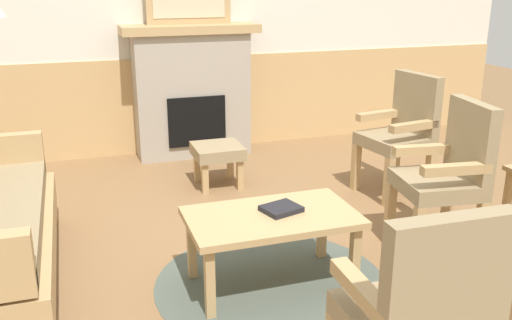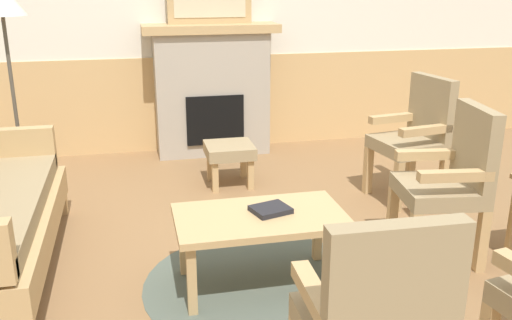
% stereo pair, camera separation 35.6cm
% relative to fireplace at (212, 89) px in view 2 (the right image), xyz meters
% --- Properties ---
extents(ground_plane, '(14.00, 14.00, 0.00)m').
position_rel_fireplace_xyz_m(ground_plane, '(0.00, -2.35, -0.65)').
color(ground_plane, olive).
extents(wall_back, '(7.20, 0.14, 2.70)m').
position_rel_fireplace_xyz_m(wall_back, '(0.00, 0.25, 0.66)').
color(wall_back, silver).
rests_on(wall_back, ground_plane).
extents(fireplace, '(1.30, 0.44, 1.28)m').
position_rel_fireplace_xyz_m(fireplace, '(0.00, 0.00, 0.00)').
color(fireplace, '#A39989').
rests_on(fireplace, ground_plane).
extents(coffee_table, '(0.96, 0.56, 0.44)m').
position_rel_fireplace_xyz_m(coffee_table, '(-0.12, -2.64, -0.27)').
color(coffee_table, tan).
rests_on(coffee_table, ground_plane).
extents(round_rug, '(1.37, 1.37, 0.01)m').
position_rel_fireplace_xyz_m(round_rug, '(-0.12, -2.64, -0.65)').
color(round_rug, '#4C564C').
rests_on(round_rug, ground_plane).
extents(book_on_table, '(0.25, 0.22, 0.03)m').
position_rel_fireplace_xyz_m(book_on_table, '(-0.05, -2.62, -0.20)').
color(book_on_table, black).
rests_on(book_on_table, coffee_table).
extents(footstool, '(0.40, 0.40, 0.36)m').
position_rel_fireplace_xyz_m(footstool, '(0.00, -0.96, -0.37)').
color(footstool, tan).
rests_on(footstool, ground_plane).
extents(armchair_near_fireplace, '(0.55, 0.55, 0.98)m').
position_rel_fireplace_xyz_m(armchair_near_fireplace, '(1.39, -1.57, -0.11)').
color(armchair_near_fireplace, tan).
rests_on(armchair_near_fireplace, ground_plane).
extents(armchair_by_window_left, '(0.54, 0.54, 0.98)m').
position_rel_fireplace_xyz_m(armchair_by_window_left, '(1.11, -2.55, -0.11)').
color(armchair_by_window_left, tan).
rests_on(armchair_by_window_left, ground_plane).
extents(floor_lamp_by_couch, '(0.36, 0.36, 1.68)m').
position_rel_fireplace_xyz_m(floor_lamp_by_couch, '(-1.70, -0.75, 0.80)').
color(floor_lamp_by_couch, '#332D28').
rests_on(floor_lamp_by_couch, ground_plane).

